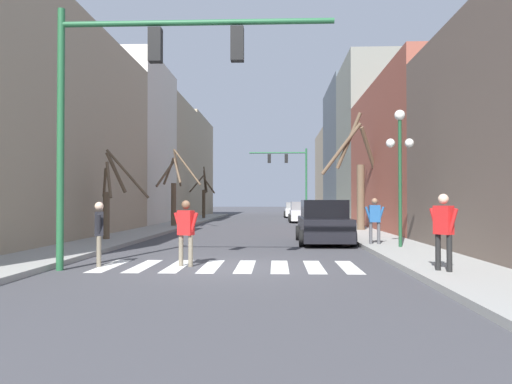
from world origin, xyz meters
TOP-DOWN VIEW (x-y plane):
  - ground_plane at (0.00, 0.00)m, footprint 240.00×240.00m
  - sidewalk_left at (-5.54, 0.00)m, footprint 2.35×90.00m
  - sidewalk_right at (5.54, 0.00)m, footprint 2.35×90.00m
  - building_row_left at (-9.71, 21.60)m, footprint 6.00×55.54m
  - building_row_right at (9.71, 28.52)m, footprint 6.00×63.13m
  - crosswalk_stripes at (0.00, 0.15)m, footprint 6.75×2.60m
  - traffic_signal_near at (-2.17, -0.75)m, footprint 6.89×0.28m
  - traffic_signal_far at (2.64, 34.48)m, footprint 5.50×0.28m
  - street_lamp_right_corner at (5.50, 4.30)m, footprint 0.95×0.36m
  - car_parked_left_far at (3.24, 26.54)m, footprint 2.00×4.64m
  - car_driving_away_lane at (3.14, 37.20)m, footprint 2.21×4.12m
  - car_parked_right_far at (3.18, 7.32)m, footprint 2.12×4.86m
  - pedestrian_on_right_sidewalk at (5.03, -1.55)m, footprint 0.50×0.66m
  - pedestrian_waiting_at_curb at (4.84, 5.37)m, footprint 0.72×0.23m
  - pedestrian_crossing_street at (-3.42, 0.07)m, footprint 0.34×0.72m
  - pedestrian_near_right_corner at (-1.12, 0.12)m, footprint 0.72×0.37m
  - street_tree_right_near at (5.70, 14.31)m, footprint 3.36×1.64m
  - street_tree_left_near at (-5.13, 18.06)m, footprint 2.77×2.12m
  - street_tree_right_far at (-5.22, 31.47)m, footprint 2.38×1.37m
  - street_tree_right_mid at (-5.59, 7.43)m, footprint 2.18×1.68m

SIDE VIEW (x-z plane):
  - ground_plane at x=0.00m, z-range 0.00..0.00m
  - crosswalk_stripes at x=0.00m, z-range 0.00..0.01m
  - sidewalk_left at x=-5.54m, z-range 0.00..0.15m
  - sidewalk_right at x=5.54m, z-range 0.00..0.15m
  - car_driving_away_lane at x=3.14m, z-range -0.04..1.48m
  - car_parked_left_far at x=3.24m, z-range -0.05..1.57m
  - car_parked_right_far at x=3.18m, z-range -0.06..1.69m
  - pedestrian_crossing_street at x=-3.42m, z-range 0.16..1.85m
  - pedestrian_near_right_corner at x=-1.12m, z-range 0.16..1.90m
  - pedestrian_waiting_at_curb at x=4.84m, z-range 0.30..1.97m
  - pedestrian_on_right_sidewalk at x=5.03m, z-range 0.31..2.05m
  - street_tree_right_mid at x=-5.59m, z-range 0.00..3.72m
  - street_tree_right_far at x=-5.22m, z-range -0.14..4.47m
  - street_tree_left_near at x=-5.13m, z-range -0.07..4.77m
  - street_tree_right_near at x=5.70m, z-range -0.18..6.20m
  - street_lamp_right_corner at x=5.50m, z-range 1.11..5.80m
  - traffic_signal_near at x=-2.17m, z-range 1.48..8.01m
  - traffic_signal_far at x=2.64m, z-range 1.42..8.08m
  - building_row_right at x=9.71m, z-range -1.38..12.20m
  - building_row_left at x=-9.71m, z-range -0.42..11.36m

